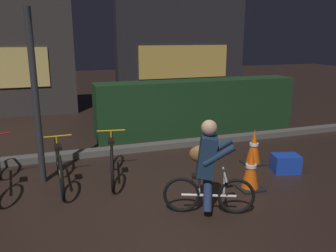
% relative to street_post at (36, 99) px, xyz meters
% --- Properties ---
extents(ground_plane, '(40.00, 40.00, 0.00)m').
position_rel_street_post_xyz_m(ground_plane, '(1.69, -1.20, -1.32)').
color(ground_plane, black).
extents(sidewalk_curb, '(12.00, 0.24, 0.12)m').
position_rel_street_post_xyz_m(sidewalk_curb, '(1.69, 1.00, -1.26)').
color(sidewalk_curb, '#56544F').
rests_on(sidewalk_curb, ground).
extents(hedge_row, '(4.80, 0.70, 1.26)m').
position_rel_street_post_xyz_m(hedge_row, '(3.49, 1.90, -0.69)').
color(hedge_row, '#19381C').
rests_on(hedge_row, ground).
extents(storefront_right, '(4.58, 0.54, 5.19)m').
position_rel_street_post_xyz_m(storefront_right, '(4.65, 6.00, 1.26)').
color(storefront_right, '#262328').
rests_on(storefront_right, ground).
extents(street_post, '(0.10, 0.10, 2.65)m').
position_rel_street_post_xyz_m(street_post, '(0.00, 0.00, 0.00)').
color(street_post, '#2D2D33').
rests_on(street_post, ground).
extents(parked_bike_center_left, '(0.46, 1.59, 0.73)m').
position_rel_street_post_xyz_m(parked_bike_center_left, '(0.25, -0.25, -0.99)').
color(parked_bike_center_left, black).
rests_on(parked_bike_center_left, ground).
extents(parked_bike_center_right, '(0.46, 1.59, 0.74)m').
position_rel_street_post_xyz_m(parked_bike_center_right, '(1.07, -0.21, -0.99)').
color(parked_bike_center_right, black).
rests_on(parked_bike_center_right, ground).
extents(traffic_cone_near, '(0.36, 0.36, 0.64)m').
position_rel_street_post_xyz_m(traffic_cone_near, '(2.95, -1.30, -1.01)').
color(traffic_cone_near, black).
rests_on(traffic_cone_near, ground).
extents(traffic_cone_far, '(0.36, 0.36, 0.64)m').
position_rel_street_post_xyz_m(traffic_cone_far, '(3.59, -0.39, -1.01)').
color(traffic_cone_far, black).
rests_on(traffic_cone_far, ground).
extents(blue_crate, '(0.51, 0.42, 0.30)m').
position_rel_street_post_xyz_m(blue_crate, '(3.89, -0.90, -1.17)').
color(blue_crate, '#193DB7').
rests_on(blue_crate, ground).
extents(cyclist, '(1.11, 0.65, 1.25)m').
position_rel_street_post_xyz_m(cyclist, '(2.03, -1.73, -0.70)').
color(cyclist, black).
rests_on(cyclist, ground).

